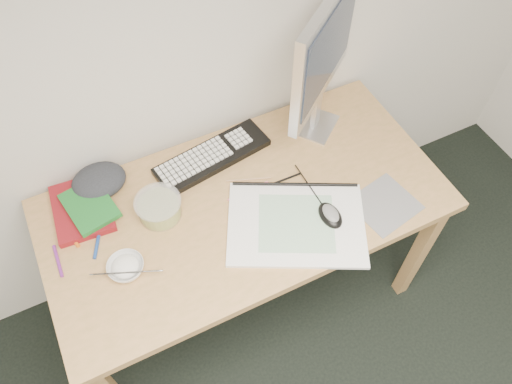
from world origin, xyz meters
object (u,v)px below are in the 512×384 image
sketchpad (296,224)px  monitor (324,53)px  rice_bowl (126,267)px  desk (245,215)px  keyboard (212,157)px

sketchpad → monitor: size_ratio=0.82×
rice_bowl → desk: bearing=8.9°
desk → rice_bowl: size_ratio=11.91×
desk → keyboard: 0.25m
desk → sketchpad: 0.22m
keyboard → rice_bowl: bearing=-153.7°
desk → rice_bowl: bearing=-171.1°
monitor → rice_bowl: bearing=160.4°
desk → sketchpad: size_ratio=3.05×
sketchpad → keyboard: keyboard is taller
keyboard → monitor: bearing=-11.6°
keyboard → rice_bowl: (-0.42, -0.30, 0.01)m
sketchpad → keyboard: bearing=136.8°
sketchpad → keyboard: 0.41m
sketchpad → monitor: (0.28, 0.37, 0.34)m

